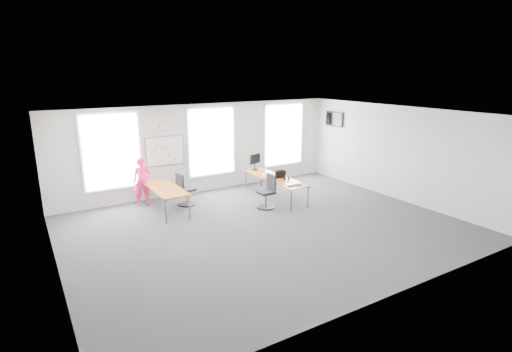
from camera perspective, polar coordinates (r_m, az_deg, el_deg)
floor at (r=10.72m, az=1.48°, el=-7.39°), size 10.00×10.00×0.00m
ceiling at (r=9.98m, az=1.59°, el=8.77°), size 10.00×10.00×0.00m
wall_back at (r=13.71m, az=-7.56°, el=3.95°), size 10.00×0.00×10.00m
wall_front at (r=7.37m, az=18.68°, el=-6.24°), size 10.00×0.00×10.00m
wall_left at (r=8.74m, az=-27.34°, el=-3.87°), size 0.00×10.00×10.00m
wall_right at (r=13.56m, az=19.64°, el=3.09°), size 0.00×10.00×10.00m
window_left at (r=12.76m, az=-19.95°, el=3.30°), size 1.60×0.06×2.20m
window_mid at (r=13.76m, az=-6.39°, el=4.88°), size 1.60×0.06×2.20m
window_right at (r=15.25m, az=3.93°, el=5.90°), size 1.60×0.06×2.20m
desk_right at (r=13.03m, az=2.69°, el=-0.36°), size 0.76×2.83×0.69m
desk_left at (r=11.99m, az=-12.77°, el=-1.95°), size 0.80×2.01×0.73m
chair_right at (r=12.12m, az=1.63°, el=-2.50°), size 0.54×0.54×1.02m
chair_left at (r=12.53m, az=-10.17°, el=-2.15°), size 0.54×0.54×1.02m
person at (r=12.75m, az=-15.96°, el=-0.77°), size 0.63×0.51×1.50m
whiteboard at (r=13.20m, az=-12.88°, el=3.51°), size 1.20×0.03×0.90m
wall_clock at (r=13.07m, az=-13.08°, el=6.95°), size 0.30×0.04×0.30m
tv at (r=15.44m, az=11.14°, el=8.01°), size 0.06×0.90×0.55m
keyboard at (r=12.08m, az=5.39°, el=-1.36°), size 0.45×0.27×0.02m
mouse at (r=12.21m, az=6.30°, el=-1.17°), size 0.08×0.11×0.04m
lens_cap at (r=12.54m, az=4.59°, el=-0.77°), size 0.07×0.07×0.01m
headphones at (r=12.69m, az=4.40°, el=-0.37°), size 0.18×0.10×0.11m
laptop_sleeve at (r=12.87m, az=3.48°, el=0.23°), size 0.33×0.24×0.26m
paper_stack at (r=13.11m, az=1.73°, el=0.17°), size 0.33×0.28×0.10m
monitor at (r=13.91m, az=-0.15°, el=2.25°), size 0.49×0.21×0.56m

